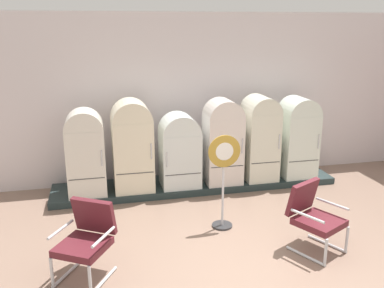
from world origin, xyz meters
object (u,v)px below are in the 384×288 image
object	(u,v)px
refrigerator_0	(85,150)
armchair_right	(313,214)
refrigerator_1	(132,143)
sign_stand	(223,181)
refrigerator_2	(180,149)
refrigerator_5	(298,135)
refrigerator_3	(223,139)
refrigerator_4	(260,135)
armchair_left	(87,237)

from	to	relation	value
refrigerator_0	armchair_right	xyz separation A→B (m)	(3.07, -2.48, -0.40)
refrigerator_1	armchair_right	bearing A→B (deg)	-48.31
sign_stand	refrigerator_2	bearing A→B (deg)	102.78
refrigerator_5	refrigerator_3	bearing A→B (deg)	-179.07
refrigerator_1	refrigerator_4	xyz separation A→B (m)	(2.44, -0.00, -0.00)
refrigerator_5	refrigerator_0	bearing A→B (deg)	-179.73
refrigerator_0	armchair_left	world-z (taller)	refrigerator_0
refrigerator_1	armchair_left	distance (m)	2.64
refrigerator_1	sign_stand	xyz separation A→B (m)	(1.22, -1.62, -0.23)
refrigerator_5	sign_stand	xyz separation A→B (m)	(-2.01, -1.59, -0.20)
refrigerator_0	refrigerator_1	bearing A→B (deg)	3.21
refrigerator_1	armchair_left	xyz separation A→B (m)	(-0.80, -2.47, -0.47)
sign_stand	armchair_right	bearing A→B (deg)	-41.47
refrigerator_0	refrigerator_5	size ratio (longest dim) A/B	0.96
refrigerator_0	refrigerator_4	world-z (taller)	refrigerator_4
refrigerator_4	refrigerator_5	size ratio (longest dim) A/B	1.03
refrigerator_3	refrigerator_4	size ratio (longest dim) A/B	0.99
refrigerator_3	refrigerator_5	size ratio (longest dim) A/B	1.02
armchair_left	sign_stand	distance (m)	2.21
refrigerator_1	refrigerator_5	world-z (taller)	refrigerator_1
refrigerator_5	armchair_right	xyz separation A→B (m)	(-0.99, -2.49, -0.43)
refrigerator_0	refrigerator_5	world-z (taller)	refrigerator_5
refrigerator_2	refrigerator_5	world-z (taller)	refrigerator_5
refrigerator_5	refrigerator_4	bearing A→B (deg)	178.40
refrigerator_5	armchair_right	size ratio (longest dim) A/B	1.64
refrigerator_5	sign_stand	distance (m)	2.57
refrigerator_0	refrigerator_4	distance (m)	3.27
refrigerator_1	refrigerator_5	bearing A→B (deg)	-0.48
armchair_right	sign_stand	distance (m)	1.39
armchair_left	refrigerator_1	bearing A→B (deg)	71.98
refrigerator_2	refrigerator_3	xyz separation A→B (m)	(0.83, -0.01, 0.14)
armchair_right	sign_stand	size ratio (longest dim) A/B	0.65
refrigerator_2	sign_stand	xyz separation A→B (m)	(0.36, -1.58, -0.07)
refrigerator_3	armchair_right	xyz separation A→B (m)	(0.56, -2.47, -0.45)
armchair_right	sign_stand	xyz separation A→B (m)	(-1.03, 0.91, 0.23)
refrigerator_2	armchair_right	xyz separation A→B (m)	(1.38, -2.48, -0.31)
refrigerator_3	refrigerator_4	bearing A→B (deg)	3.56
armchair_left	sign_stand	world-z (taller)	sign_stand
refrigerator_5	sign_stand	size ratio (longest dim) A/B	1.06
refrigerator_5	armchair_right	distance (m)	2.72
refrigerator_4	armchair_right	distance (m)	2.57
refrigerator_1	refrigerator_3	size ratio (longest dim) A/B	1.03
refrigerator_0	armchair_right	world-z (taller)	refrigerator_0
refrigerator_4	armchair_left	bearing A→B (deg)	-142.80
armchair_left	refrigerator_5	bearing A→B (deg)	31.19
refrigerator_0	refrigerator_3	bearing A→B (deg)	-0.13
refrigerator_3	refrigerator_5	world-z (taller)	refrigerator_3
refrigerator_3	refrigerator_5	bearing A→B (deg)	0.93
refrigerator_2	refrigerator_3	world-z (taller)	refrigerator_3
refrigerator_2	sign_stand	world-z (taller)	refrigerator_2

